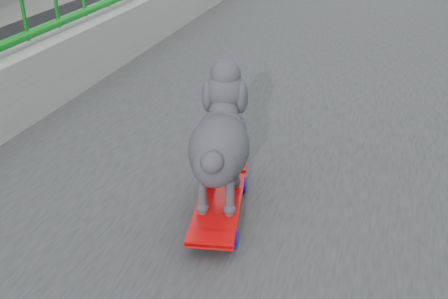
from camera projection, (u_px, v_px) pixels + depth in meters
skateboard at (219, 203)px, 1.70m from camera, size 0.23×0.50×0.06m
poodle at (220, 140)px, 1.62m from camera, size 0.24×0.45×0.38m
car_0 at (169, 135)px, 16.58m from camera, size 1.76×4.37×1.49m
car_2 at (25, 99)px, 19.48m from camera, size 2.15×4.67×1.30m
car_6 at (99, 111)px, 18.49m from camera, size 2.19×4.74×1.32m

